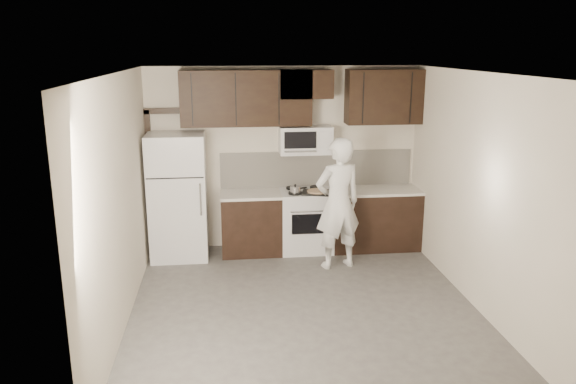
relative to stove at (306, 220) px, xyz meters
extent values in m
plane|color=#4A4745|center=(-0.30, -1.94, -0.46)|extent=(4.50, 4.50, 0.00)
plane|color=beige|center=(-0.30, 0.31, 0.89)|extent=(4.00, 0.00, 4.00)
plane|color=white|center=(-0.30, -1.94, 2.24)|extent=(4.50, 4.50, 0.00)
cube|color=black|center=(-0.81, 0.00, -0.03)|extent=(0.87, 0.62, 0.87)
cube|color=black|center=(1.04, 0.00, -0.03)|extent=(1.32, 0.62, 0.87)
cube|color=beige|center=(-0.81, 0.00, 0.43)|extent=(0.87, 0.64, 0.04)
cube|color=beige|center=(1.04, 0.00, 0.43)|extent=(1.32, 0.64, 0.04)
cube|color=silver|center=(0.00, 0.00, -0.02)|extent=(0.76, 0.62, 0.89)
cube|color=silver|center=(0.00, 0.00, 0.44)|extent=(0.76, 0.62, 0.02)
cube|color=black|center=(0.00, -0.30, 0.04)|extent=(0.50, 0.01, 0.30)
cylinder|color=silver|center=(0.00, -0.34, 0.24)|extent=(0.55, 0.02, 0.02)
cylinder|color=black|center=(-0.18, -0.15, 0.46)|extent=(0.20, 0.20, 0.03)
cylinder|color=black|center=(0.18, -0.15, 0.46)|extent=(0.20, 0.20, 0.03)
cylinder|color=black|center=(-0.18, 0.15, 0.46)|extent=(0.20, 0.20, 0.03)
cylinder|color=black|center=(0.18, 0.15, 0.46)|extent=(0.20, 0.20, 0.03)
cube|color=silver|center=(0.20, 0.30, 0.72)|extent=(2.90, 0.02, 0.54)
cube|color=black|center=(-0.85, 0.14, 1.80)|extent=(1.85, 0.35, 0.78)
cube|color=black|center=(1.15, 0.14, 1.80)|extent=(1.10, 0.35, 0.78)
cube|color=black|center=(0.00, 0.14, 1.99)|extent=(0.76, 0.35, 0.40)
cube|color=silver|center=(0.00, 0.12, 1.19)|extent=(0.76, 0.38, 0.40)
cube|color=black|center=(-0.10, -0.07, 1.22)|extent=(0.46, 0.01, 0.24)
cube|color=silver|center=(0.26, -0.07, 1.22)|extent=(0.18, 0.01, 0.24)
cylinder|color=silver|center=(-0.10, -0.10, 1.06)|extent=(0.46, 0.02, 0.02)
cube|color=silver|center=(-1.85, -0.05, 0.44)|extent=(0.80, 0.72, 1.80)
cube|color=black|center=(-1.85, -0.41, 0.79)|extent=(0.77, 0.01, 0.02)
cylinder|color=silver|center=(-1.52, -0.44, 0.49)|extent=(0.03, 0.03, 0.45)
cube|color=black|center=(-2.26, 0.27, 0.59)|extent=(0.08, 0.08, 2.10)
cube|color=black|center=(-2.05, 0.27, 1.62)|extent=(0.50, 0.08, 0.08)
cylinder|color=silver|center=(-0.18, -0.15, 0.51)|extent=(0.15, 0.15, 0.12)
sphere|color=black|center=(-0.18, -0.15, 0.58)|extent=(0.03, 0.03, 0.03)
cylinder|color=black|center=(-0.07, -0.11, 0.52)|extent=(0.14, 0.07, 0.02)
cube|color=black|center=(0.14, -0.15, 0.46)|extent=(0.51, 0.43, 0.02)
cylinder|color=#D0B68B|center=(0.14, -0.15, 0.48)|extent=(0.36, 0.36, 0.02)
imported|color=silver|center=(0.33, -0.70, 0.45)|extent=(0.75, 0.59, 1.81)
camera|label=1|loc=(-1.17, -7.89, 2.51)|focal=35.00mm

